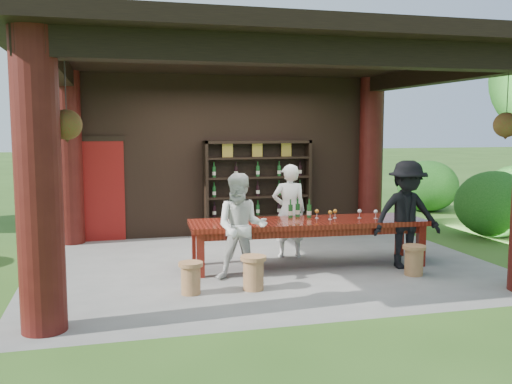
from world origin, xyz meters
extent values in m
plane|color=#2D5119|center=(0.00, 0.00, 0.00)|extent=(90.00, 90.00, 0.00)
cube|color=slate|center=(0.00, 0.00, -0.05)|extent=(7.40, 5.90, 0.10)
cube|color=black|center=(0.00, 2.75, 1.65)|extent=(7.00, 0.18, 3.30)
cube|color=maroon|center=(-2.60, 2.65, 1.00)|extent=(0.95, 0.06, 2.00)
cylinder|color=#380C0A|center=(-3.15, -2.40, 1.65)|extent=(0.50, 0.50, 3.30)
cylinder|color=#380C0A|center=(-3.15, 2.55, 1.65)|extent=(0.50, 0.50, 3.30)
cylinder|color=#380C0A|center=(3.15, 2.55, 1.65)|extent=(0.50, 0.50, 3.30)
cube|color=black|center=(0.00, -2.40, 3.15)|extent=(6.70, 0.35, 0.35)
cube|color=black|center=(-3.15, 0.00, 3.15)|extent=(0.30, 5.20, 0.30)
cube|color=black|center=(3.15, 0.00, 3.15)|extent=(0.30, 5.20, 0.30)
cube|color=black|center=(0.00, 0.00, 3.40)|extent=(7.50, 6.00, 0.20)
cylinder|color=black|center=(-2.85, -2.20, 2.62)|extent=(0.01, 0.01, 0.75)
cone|color=black|center=(-2.85, -2.20, 2.17)|extent=(0.32, 0.32, 0.18)
sphere|color=#1E5919|center=(-2.85, -2.20, 2.28)|extent=(0.34, 0.34, 0.34)
cylinder|color=black|center=(2.85, -2.20, 2.62)|extent=(0.01, 0.01, 0.75)
cone|color=black|center=(2.85, -2.20, 2.17)|extent=(0.32, 0.32, 0.18)
sphere|color=#1E5919|center=(2.85, -2.20, 2.28)|extent=(0.34, 0.34, 0.34)
cube|color=#50130B|center=(0.69, -0.30, 0.71)|extent=(3.87, 1.19, 0.08)
cube|color=#50130B|center=(0.69, -0.30, 0.61)|extent=(3.66, 1.03, 0.12)
cube|color=#50130B|center=(-1.12, -0.59, 0.34)|extent=(0.13, 0.13, 0.67)
cube|color=#50130B|center=(2.45, -0.79, 0.34)|extent=(0.13, 0.13, 0.67)
cube|color=#50130B|center=(-1.08, 0.19, 0.34)|extent=(0.13, 0.13, 0.67)
cube|color=#50130B|center=(2.50, -0.01, 0.34)|extent=(0.13, 0.13, 0.67)
cylinder|color=#8F6039|center=(-0.51, -1.43, 0.21)|extent=(0.29, 0.29, 0.42)
cylinder|color=#8F6039|center=(-0.51, -1.43, 0.45)|extent=(0.36, 0.36, 0.06)
cylinder|color=#8F6039|center=(2.05, -1.28, 0.20)|extent=(0.28, 0.28, 0.41)
cylinder|color=#8F6039|center=(2.05, -1.28, 0.43)|extent=(0.35, 0.35, 0.06)
cylinder|color=#8F6039|center=(-1.38, -1.41, 0.19)|extent=(0.26, 0.26, 0.39)
cylinder|color=#8F6039|center=(-1.38, -1.41, 0.41)|extent=(0.33, 0.33, 0.05)
imported|color=white|center=(0.58, 0.37, 0.81)|extent=(0.63, 0.45, 1.62)
imported|color=silver|center=(-0.56, -0.90, 0.79)|extent=(0.91, 0.79, 1.59)
imported|color=black|center=(2.17, -0.82, 0.86)|extent=(1.16, 0.72, 1.73)
cube|color=#BF6672|center=(-0.44, -0.28, 0.82)|extent=(0.27, 0.19, 0.14)
ellipsoid|color=#194C14|center=(5.22, 1.05, 0.58)|extent=(1.60, 1.60, 1.36)
ellipsoid|color=#194C14|center=(5.79, 4.54, 0.58)|extent=(1.60, 1.60, 1.36)
camera|label=1|loc=(-2.40, -8.91, 2.26)|focal=40.00mm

